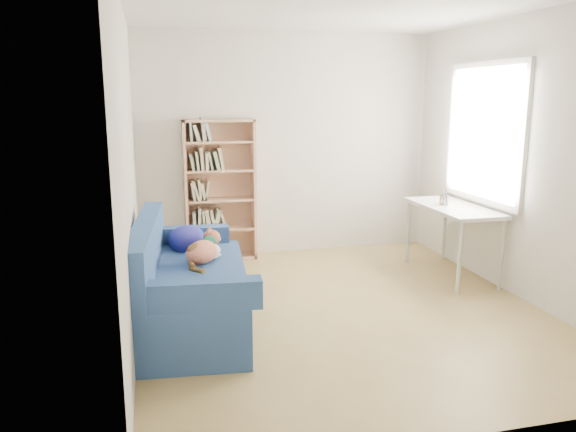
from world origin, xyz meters
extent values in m
plane|color=#9D7F46|center=(0.00, 0.00, 0.00)|extent=(4.00, 4.00, 0.00)
cube|color=silver|center=(0.00, 2.00, 1.30)|extent=(3.50, 0.04, 2.60)
cube|color=silver|center=(0.00, -2.00, 1.30)|extent=(3.50, 0.04, 2.60)
cube|color=silver|center=(-1.75, 0.00, 1.30)|extent=(0.04, 4.00, 2.60)
cube|color=silver|center=(1.75, 0.00, 1.30)|extent=(0.04, 4.00, 2.60)
cube|color=white|center=(0.00, 0.00, 2.60)|extent=(3.50, 4.00, 0.04)
cube|color=white|center=(1.75, 0.60, 1.50)|extent=(0.01, 1.20, 1.30)
cube|color=navy|center=(-1.30, -0.04, 0.23)|extent=(1.01, 1.87, 0.45)
cube|color=navy|center=(-1.65, -0.04, 0.67)|extent=(0.32, 1.81, 0.44)
cube|color=navy|center=(-1.30, 0.78, 0.55)|extent=(0.86, 0.24, 0.20)
cube|color=navy|center=(-1.30, -0.86, 0.55)|extent=(0.86, 0.24, 0.20)
cube|color=navy|center=(-1.28, -0.04, 0.47)|extent=(0.98, 1.73, 0.05)
ellipsoid|color=#2E2F96|center=(-1.29, 0.57, 0.58)|extent=(0.34, 0.37, 0.25)
ellipsoid|color=#9F2712|center=(-1.20, 0.08, 0.59)|extent=(0.37, 0.50, 0.18)
ellipsoid|color=silver|center=(-1.14, 0.21, 0.56)|extent=(0.19, 0.22, 0.11)
ellipsoid|color=#37240F|center=(-1.23, 0.03, 0.63)|extent=(0.20, 0.25, 0.09)
sphere|color=#9F2712|center=(-1.18, 0.40, 0.63)|extent=(0.16, 0.16, 0.16)
cone|color=#9F2712|center=(-1.20, 0.44, 0.70)|extent=(0.08, 0.08, 0.08)
cone|color=#9F2712|center=(-1.20, 0.36, 0.70)|extent=(0.07, 0.08, 0.08)
cylinder|color=#21A56D|center=(-1.19, 0.32, 0.61)|extent=(0.13, 0.08, 0.12)
cylinder|color=#37240F|center=(-1.22, -0.17, 0.55)|extent=(0.05, 0.17, 0.06)
cube|color=tan|center=(-1.21, 1.85, 0.81)|extent=(0.03, 0.25, 1.62)
cube|color=tan|center=(-0.43, 1.85, 0.81)|extent=(0.03, 0.25, 1.62)
cube|color=tan|center=(-0.82, 1.85, 1.60)|extent=(0.81, 0.25, 0.03)
cube|color=tan|center=(-0.82, 1.85, 0.01)|extent=(0.81, 0.25, 0.03)
cube|color=tan|center=(-0.82, 1.97, 0.81)|extent=(0.81, 0.02, 1.62)
cube|color=silver|center=(1.45, 0.65, 0.73)|extent=(0.55, 1.20, 0.04)
cylinder|color=silver|center=(1.68, 1.20, 0.35)|extent=(0.04, 0.04, 0.71)
cylinder|color=silver|center=(1.68, 0.10, 0.35)|extent=(0.04, 0.04, 0.71)
cylinder|color=silver|center=(1.23, 1.20, 0.35)|extent=(0.04, 0.04, 0.71)
cylinder|color=silver|center=(1.23, 0.10, 0.35)|extent=(0.04, 0.04, 0.71)
cylinder|color=white|center=(1.39, 0.74, 0.80)|extent=(0.09, 0.09, 0.10)
camera|label=1|loc=(-1.58, -4.49, 1.86)|focal=35.00mm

